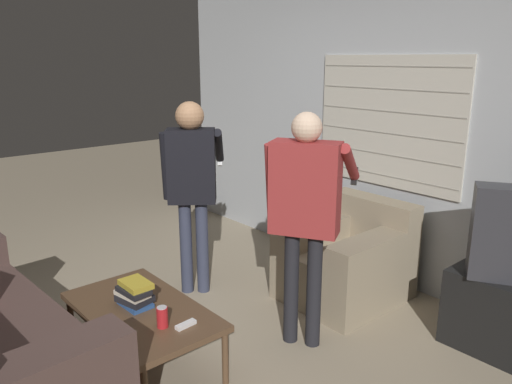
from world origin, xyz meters
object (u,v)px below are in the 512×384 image
armchair_beige (348,260)px  soda_can (162,317)px  person_left_standing (192,176)px  person_right_standing (305,203)px  spare_remote (186,325)px  coffee_table (142,313)px  book_stack (134,294)px

armchair_beige → soda_can: armchair_beige is taller
person_left_standing → person_right_standing: person_right_standing is taller
soda_can → spare_remote: 0.14m
coffee_table → soda_can: (0.28, -0.01, 0.10)m
spare_remote → coffee_table: bearing=-171.1°
person_left_standing → soda_can: 1.38m
armchair_beige → spare_remote: bearing=94.8°
armchair_beige → coffee_table: size_ratio=0.84×
soda_can → coffee_table: bearing=177.0°
coffee_table → armchair_beige: bearing=82.2°
book_stack → person_left_standing: bearing=125.2°
person_right_standing → spare_remote: 1.06m
coffee_table → person_right_standing: bearing=63.4°
person_right_standing → spare_remote: size_ratio=11.94×
soda_can → book_stack: bearing=179.8°
book_stack → soda_can: size_ratio=2.02×
person_right_standing → soda_can: 1.13m
armchair_beige → person_right_standing: person_right_standing is taller
armchair_beige → book_stack: 1.78m
soda_can → spare_remote: size_ratio=0.95×
armchair_beige → person_left_standing: person_left_standing is taller
coffee_table → soda_can: size_ratio=8.62×
armchair_beige → coffee_table: armchair_beige is taller
person_right_standing → book_stack: 1.22m
armchair_beige → soda_can: size_ratio=7.27×
person_left_standing → armchair_beige: bearing=-6.3°
person_right_standing → spare_remote: (-0.11, -0.87, -0.60)m
armchair_beige → coffee_table: 1.75m
person_left_standing → book_stack: (0.60, -0.86, -0.52)m
person_left_standing → spare_remote: size_ratio=11.92×
coffee_table → spare_remote: (0.37, 0.09, 0.05)m
book_stack → person_right_standing: bearing=61.2°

